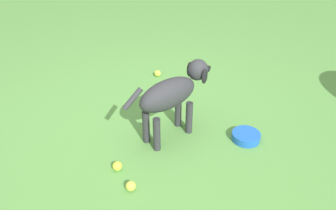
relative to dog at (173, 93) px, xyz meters
The scene contains 6 objects.
ground 0.42m from the dog, 78.94° to the left, with size 14.00×14.00×0.00m, color #548C42.
dog is the anchor object (origin of this frame).
tennis_ball_0 0.74m from the dog, 140.40° to the left, with size 0.07×0.07×0.07m, color #C1D642.
tennis_ball_1 1.08m from the dog, ahead, with size 0.07×0.07×0.07m, color #CCE240.
tennis_ball_2 0.66m from the dog, 121.99° to the left, with size 0.07×0.07×0.07m, color #CBE43A.
water_bowl 0.67m from the dog, 112.12° to the right, with size 0.22×0.22×0.06m, color blue.
Camera 1 is at (-2.09, 0.41, 1.60)m, focal length 35.57 mm.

